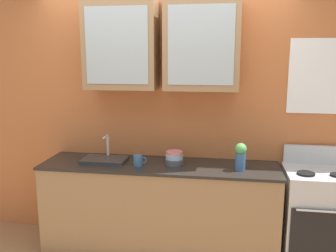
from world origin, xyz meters
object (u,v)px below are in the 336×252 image
at_px(bowl_stack, 174,158).
at_px(vase, 240,156).
at_px(stove_range, 315,217).
at_px(sink_faucet, 105,159).
at_px(cup_near_sink, 138,160).

height_order(bowl_stack, vase, vase).
bearing_deg(bowl_stack, stove_range, -1.27).
relative_size(sink_faucet, vase, 1.70).
bearing_deg(vase, bowl_stack, 171.41).
distance_m(sink_faucet, bowl_stack, 0.69).
distance_m(sink_faucet, cup_near_sink, 0.38).
xyz_separation_m(vase, cup_near_sink, (-0.94, -0.02, -0.08)).
distance_m(sink_faucet, vase, 1.31).
xyz_separation_m(stove_range, vase, (-0.70, -0.06, 0.57)).
relative_size(vase, cup_near_sink, 2.00).
height_order(stove_range, vase, vase).
xyz_separation_m(stove_range, cup_near_sink, (-1.64, -0.08, 0.48)).
height_order(stove_range, bowl_stack, stove_range).
relative_size(bowl_stack, vase, 0.69).
xyz_separation_m(sink_faucet, vase, (1.31, -0.09, 0.11)).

